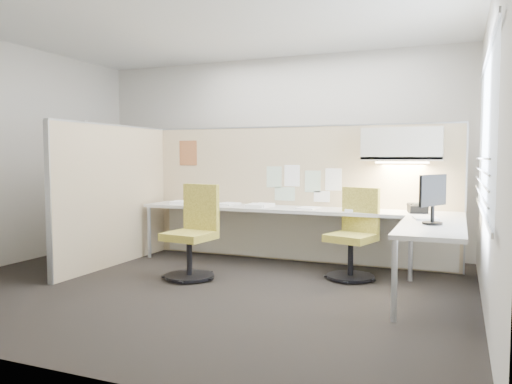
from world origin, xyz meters
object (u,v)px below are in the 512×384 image
at_px(chair_left, 193,235).
at_px(chair_right, 354,237).
at_px(desk, 315,221).
at_px(phone, 417,208).
at_px(monitor, 433,196).

relative_size(chair_left, chair_right, 1.04).
height_order(desk, phone, phone).
bearing_deg(monitor, phone, 39.16).
height_order(chair_left, chair_right, chair_left).
bearing_deg(monitor, desk, 85.74).
bearing_deg(phone, chair_left, -173.66).
relative_size(desk, chair_right, 3.99).
distance_m(desk, phone, 1.18).
relative_size(monitor, phone, 1.82).
distance_m(chair_right, monitor, 1.18).
relative_size(chair_right, phone, 3.92).
bearing_deg(chair_left, chair_right, 28.69).
relative_size(chair_left, phone, 4.06).
bearing_deg(monitor, chair_left, 117.78).
xyz_separation_m(chair_left, chair_right, (1.68, 0.66, -0.02)).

